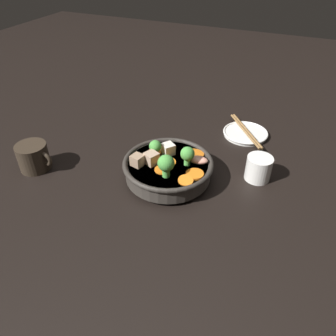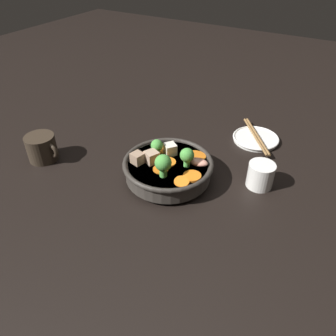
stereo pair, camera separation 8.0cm
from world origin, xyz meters
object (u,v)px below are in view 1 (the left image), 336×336
Objects in this scene: stirfry_bowl at (168,167)px; side_saucer at (245,133)px; tea_cup at (259,168)px; dark_mug at (34,157)px; chopsticks_pair at (246,131)px.

side_saucer is (0.13, 0.29, -0.03)m from stirfry_bowl.
tea_cup is 0.57m from dark_mug.
chopsticks_pair is (0.13, 0.29, -0.02)m from stirfry_bowl.
tea_cup is at bearing 19.17° from dark_mug.
dark_mug is (-0.34, -0.10, -0.00)m from stirfry_bowl.
stirfry_bowl is at bearing -114.36° from chopsticks_pair.
stirfry_bowl is 0.22m from tea_cup.
side_saucer is 0.60m from dark_mug.
dark_mug is (-0.54, -0.19, 0.00)m from tea_cup.
stirfry_bowl is 2.25× the size of dark_mug.
stirfry_bowl is 0.35m from dark_mug.
tea_cup reaches higher than chopsticks_pair.
tea_cup is 0.21m from chopsticks_pair.
dark_mug is 0.60m from chopsticks_pair.
stirfry_bowl reaches higher than tea_cup.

